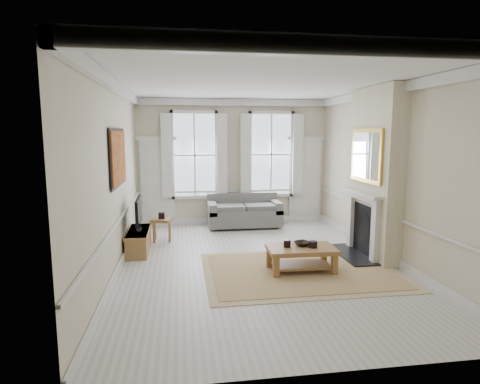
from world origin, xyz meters
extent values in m
plane|color=#B7B5AD|center=(0.00, 0.00, 0.00)|extent=(7.20, 7.20, 0.00)
plane|color=white|center=(0.00, 0.00, 3.40)|extent=(7.20, 7.20, 0.00)
plane|color=beige|center=(0.00, 3.60, 1.70)|extent=(5.20, 0.00, 5.20)
plane|color=beige|center=(-2.60, 0.00, 1.70)|extent=(0.00, 7.20, 7.20)
plane|color=beige|center=(2.60, 0.00, 1.70)|extent=(0.00, 7.20, 7.20)
cube|color=silver|center=(-2.05, 3.56, 1.15)|extent=(0.90, 0.08, 2.30)
cube|color=silver|center=(2.05, 3.56, 1.15)|extent=(0.90, 0.08, 2.30)
cube|color=#C77422|center=(-2.56, 0.30, 2.05)|extent=(0.05, 1.66, 1.06)
cube|color=beige|center=(2.43, 0.20, 1.70)|extent=(0.35, 1.70, 3.38)
cube|color=black|center=(2.00, 0.20, 0.03)|extent=(0.55, 1.50, 0.05)
cube|color=silver|center=(2.20, -0.35, 0.57)|extent=(0.10, 0.18, 1.15)
cube|color=silver|center=(2.20, 0.75, 0.57)|extent=(0.10, 0.18, 1.15)
cube|color=silver|center=(2.15, 0.20, 1.30)|extent=(0.20, 1.45, 0.06)
cube|color=black|center=(2.25, 0.20, 0.55)|extent=(0.02, 0.92, 1.00)
cube|color=gold|center=(2.21, 0.20, 2.05)|extent=(0.06, 1.26, 1.06)
cube|color=#62615F|center=(0.22, 3.05, 0.28)|extent=(1.92, 0.93, 0.44)
cube|color=#62615F|center=(0.22, 3.42, 0.66)|extent=(1.92, 0.20, 0.44)
cube|color=#62615F|center=(-0.64, 3.05, 0.54)|extent=(0.20, 0.93, 0.30)
cube|color=#62615F|center=(1.08, 3.05, 0.54)|extent=(0.20, 0.93, 0.30)
cylinder|color=brown|center=(-0.62, 2.70, 0.04)|extent=(0.06, 0.06, 0.08)
cylinder|color=brown|center=(1.06, 3.40, 0.04)|extent=(0.06, 0.06, 0.08)
cube|color=brown|center=(-1.89, 1.97, 0.49)|extent=(0.54, 0.54, 0.06)
cube|color=brown|center=(-2.05, 1.81, 0.23)|extent=(0.05, 0.05, 0.46)
cube|color=brown|center=(-1.73, 1.81, 0.23)|extent=(0.05, 0.05, 0.46)
cube|color=brown|center=(-2.05, 2.13, 0.23)|extent=(0.05, 0.05, 0.46)
cube|color=brown|center=(-1.73, 2.13, 0.23)|extent=(0.05, 0.05, 0.46)
cube|color=tan|center=(0.69, -0.54, 0.01)|extent=(3.50, 2.60, 0.02)
cube|color=brown|center=(0.69, -0.54, 0.42)|extent=(1.23, 0.74, 0.08)
cube|color=brown|center=(0.19, -0.80, 0.19)|extent=(0.10, 0.10, 0.38)
cube|color=brown|center=(1.20, -0.80, 0.19)|extent=(0.10, 0.10, 0.38)
cube|color=brown|center=(0.19, -0.29, 0.19)|extent=(0.10, 0.10, 0.38)
cube|color=brown|center=(1.20, -0.29, 0.19)|extent=(0.10, 0.10, 0.38)
cylinder|color=black|center=(0.44, -0.49, 0.52)|extent=(0.13, 0.13, 0.13)
cylinder|color=black|center=(0.89, -0.59, 0.51)|extent=(0.16, 0.16, 0.11)
imported|color=black|center=(0.74, -0.44, 0.49)|extent=(0.38, 0.38, 0.07)
cube|color=brown|center=(-2.34, 1.15, 0.23)|extent=(0.41, 1.29, 0.46)
cube|color=black|center=(-2.32, 1.15, 0.48)|extent=(0.08, 0.30, 0.03)
cube|color=black|center=(-2.32, 1.15, 0.87)|extent=(0.05, 0.90, 0.55)
cube|color=black|center=(-2.29, 1.15, 0.87)|extent=(0.01, 0.83, 0.49)
camera|label=1|loc=(-1.43, -7.30, 2.50)|focal=30.00mm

